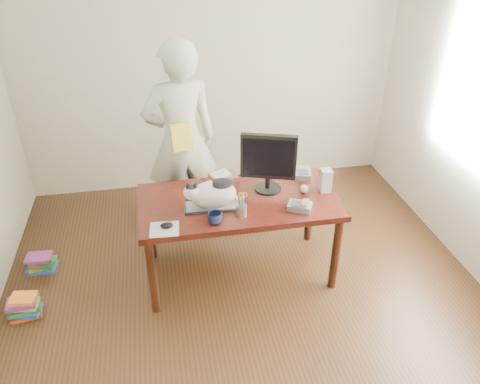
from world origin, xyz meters
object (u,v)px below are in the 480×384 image
desk (237,209)px  pen_cup (242,209)px  calculator (302,173)px  keyboard (214,206)px  speaker (326,180)px  baseball (304,189)px  monitor (268,160)px  person (181,141)px  mouse (167,225)px  book_pile_a (24,306)px  phone (300,206)px  cat (212,193)px  book_stack (222,179)px  book_pile_b (41,263)px  coffee_mug (215,218)px

desk → pen_cup: pen_cup is taller
pen_cup → calculator: pen_cup is taller
keyboard → speaker: bearing=7.6°
baseball → calculator: (0.07, 0.27, -0.01)m
monitor → person: bearing=150.5°
mouse → book_pile_a: (-1.16, 0.08, -0.68)m
keyboard → mouse: mouse is taller
pen_cup → phone: size_ratio=0.96×
keyboard → cat: 0.12m
speaker → desk: bearing=175.9°
book_pile_a → pen_cup: bearing=-1.0°
keyboard → monitor: bearing=22.5°
phone → person: bearing=156.3°
monitor → book_stack: monitor is taller
book_pile_a → book_pile_b: book_pile_a is taller
desk → mouse: bearing=-148.6°
speaker → book_stack: size_ratio=0.67×
cat → mouse: bearing=-148.4°
pen_cup → coffee_mug: size_ratio=1.84×
coffee_mug → person: bearing=98.2°
book_pile_b → cat: bearing=-16.1°
baseball → book_stack: 0.70m
book_pile_a → speaker: bearing=4.7°
cat → mouse: (-0.36, -0.20, -0.11)m
pen_cup → book_stack: pen_cup is taller
monitor → desk: bearing=-159.3°
monitor → calculator: 0.48m
phone → baseball: bearing=92.2°
cat → mouse: 0.43m
coffee_mug → book_pile_b: coffee_mug is taller
book_pile_a → coffee_mug: bearing=-3.4°
keyboard → phone: 0.67m
book_pile_a → book_pile_b: bearing=86.9°
monitor → book_stack: size_ratio=1.74×
person → baseball: bearing=129.9°
coffee_mug → book_pile_b: (-1.49, 0.64, -0.72)m
pen_cup → calculator: size_ratio=0.94×
monitor → coffee_mug: (-0.49, -0.38, -0.24)m
phone → book_pile_b: 2.35m
keyboard → coffee_mug: 0.22m
monitor → calculator: (0.36, 0.18, -0.26)m
desk → phone: bearing=-34.1°
desk → calculator: calculator is taller
cat → pen_cup: bearing=-33.8°
coffee_mug → book_stack: (0.15, 0.58, -0.00)m
cat → phone: (0.67, -0.14, -0.11)m
person → monitor: bearing=122.6°
person → cat: bearing=90.5°
desk → calculator: 0.67m
mouse → keyboard: bearing=32.3°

